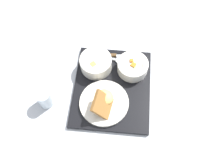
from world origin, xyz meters
TOP-DOWN VIEW (x-y plane):
  - ground_plane at (0.00, 0.00)m, footprint 4.00×4.00m
  - serving_tray at (0.00, 0.00)m, footprint 0.43×0.38m
  - bowl_salad at (-0.11, 0.07)m, footprint 0.13×0.13m
  - bowl_soup at (-0.08, -0.09)m, footprint 0.14×0.14m
  - plate_main at (0.08, -0.01)m, footprint 0.20×0.20m
  - knife at (-0.16, -0.03)m, footprint 0.05×0.17m
  - spoon at (-0.14, -0.01)m, footprint 0.04×0.14m
  - glass_water at (0.13, -0.25)m, footprint 0.06×0.06m

SIDE VIEW (x-z plane):
  - ground_plane at x=0.00m, z-range 0.00..0.00m
  - serving_tray at x=0.00m, z-range 0.00..0.02m
  - knife at x=-0.16m, z-range 0.02..0.03m
  - spoon at x=-0.14m, z-range 0.02..0.03m
  - plate_main at x=0.08m, z-range -0.01..0.08m
  - glass_water at x=0.13m, z-range 0.00..0.08m
  - bowl_salad at x=-0.11m, z-range 0.02..0.08m
  - bowl_soup at x=-0.08m, z-range 0.02..0.09m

